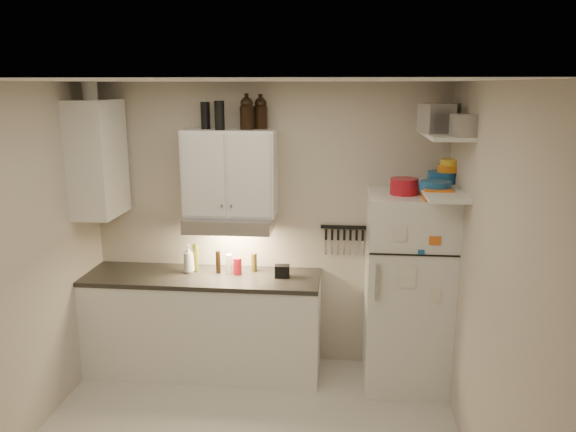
{
  "coord_description": "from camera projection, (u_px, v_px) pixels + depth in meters",
  "views": [
    {
      "loc": [
        0.68,
        -3.44,
        2.58
      ],
      "look_at": [
        0.25,
        0.9,
        1.55
      ],
      "focal_mm": 35.0,
      "sensor_mm": 36.0,
      "label": 1
    }
  ],
  "objects": [
    {
      "name": "thermos_a",
      "position": [
        219.0,
        115.0,
        4.72
      ],
      "size": [
        0.11,
        0.11,
        0.24
      ],
      "primitive_type": "cylinder",
      "rotation": [
        0.0,
        0.0,
        0.41
      ],
      "color": "black",
      "rests_on": "upper_cabinet"
    },
    {
      "name": "clear_bottle",
      "position": [
        229.0,
        264.0,
        5.04
      ],
      "size": [
        0.07,
        0.07,
        0.17
      ],
      "primitive_type": "cylinder",
      "rotation": [
        0.0,
        0.0,
        0.28
      ],
      "color": "silver",
      "rests_on": "countertop"
    },
    {
      "name": "side_cabinet",
      "position": [
        98.0,
        159.0,
        4.85
      ],
      "size": [
        0.33,
        0.55,
        1.0
      ],
      "primitive_type": "cube",
      "color": "white",
      "rests_on": "left_wall"
    },
    {
      "name": "bowl_yellow",
      "position": [
        450.0,
        162.0,
        4.62
      ],
      "size": [
        0.15,
        0.15,
        0.05
      ],
      "primitive_type": "cylinder",
      "color": "yellow",
      "rests_on": "bowl_orange"
    },
    {
      "name": "stock_pot",
      "position": [
        441.0,
        116.0,
        4.56
      ],
      "size": [
        0.31,
        0.31,
        0.22
      ],
      "primitive_type": "cylinder",
      "rotation": [
        0.0,
        0.0,
        0.02
      ],
      "color": "silver",
      "rests_on": "shelf_hi"
    },
    {
      "name": "oil_bottle",
      "position": [
        196.0,
        258.0,
        5.07
      ],
      "size": [
        0.05,
        0.05,
        0.26
      ],
      "primitive_type": "cylinder",
      "rotation": [
        0.0,
        0.0,
        -0.05
      ],
      "color": "#595D17",
      "rests_on": "countertop"
    },
    {
      "name": "tin_b",
      "position": [
        464.0,
        125.0,
        3.94
      ],
      "size": [
        0.19,
        0.19,
        0.16
      ],
      "primitive_type": "cube",
      "rotation": [
        0.0,
        0.0,
        0.2
      ],
      "color": "#AAAAAD",
      "rests_on": "shelf_hi"
    },
    {
      "name": "plates",
      "position": [
        435.0,
        185.0,
        4.4
      ],
      "size": [
        0.26,
        0.26,
        0.06
      ],
      "primitive_type": "cylinder",
      "rotation": [
        0.0,
        0.0,
        -0.07
      ],
      "color": "#1A5590",
      "rests_on": "shelf_lo"
    },
    {
      "name": "bowl_orange",
      "position": [
        449.0,
        168.0,
        4.64
      ],
      "size": [
        0.19,
        0.19,
        0.06
      ],
      "primitive_type": "cylinder",
      "color": "orange",
      "rests_on": "bowl_teal"
    },
    {
      "name": "tin_a",
      "position": [
        436.0,
        119.0,
        4.24
      ],
      "size": [
        0.27,
        0.26,
        0.22
      ],
      "primitive_type": "cube",
      "rotation": [
        0.0,
        0.0,
        0.35
      ],
      "color": "#AAAAAD",
      "rests_on": "shelf_hi"
    },
    {
      "name": "book_stack",
      "position": [
        437.0,
        193.0,
        4.4
      ],
      "size": [
        0.22,
        0.27,
        0.09
      ],
      "primitive_type": "cube",
      "rotation": [
        0.0,
        0.0,
        -0.01
      ],
      "color": "orange",
      "rests_on": "fridge"
    },
    {
      "name": "spice_jar",
      "position": [
        430.0,
        190.0,
        4.52
      ],
      "size": [
        0.07,
        0.07,
        0.1
      ],
      "primitive_type": "cylinder",
      "rotation": [
        0.0,
        0.0,
        -0.18
      ],
      "color": "silver",
      "rests_on": "fridge"
    },
    {
      "name": "fridge",
      "position": [
        407.0,
        291.0,
        4.8
      ],
      "size": [
        0.7,
        0.68,
        1.7
      ],
      "primitive_type": "cube",
      "color": "white",
      "rests_on": "floor"
    },
    {
      "name": "caddy",
      "position": [
        282.0,
        271.0,
        4.93
      ],
      "size": [
        0.13,
        0.1,
        0.11
      ],
      "primitive_type": "cube",
      "rotation": [
        0.0,
        0.0,
        0.05
      ],
      "color": "black",
      "rests_on": "countertop"
    },
    {
      "name": "soap_bottle",
      "position": [
        189.0,
        257.0,
        5.03
      ],
      "size": [
        0.14,
        0.14,
        0.29
      ],
      "primitive_type": "imported",
      "rotation": [
        0.0,
        0.0,
        0.38
      ],
      "color": "white",
      "rests_on": "countertop"
    },
    {
      "name": "growler_b",
      "position": [
        261.0,
        113.0,
        4.81
      ],
      "size": [
        0.15,
        0.15,
        0.28
      ],
      "primitive_type": null,
      "rotation": [
        0.0,
        0.0,
        0.29
      ],
      "color": "black",
      "rests_on": "upper_cabinet"
    },
    {
      "name": "dutch_oven",
      "position": [
        404.0,
        186.0,
        4.57
      ],
      "size": [
        0.29,
        0.29,
        0.13
      ],
      "primitive_type": "cylinder",
      "rotation": [
        0.0,
        0.0,
        0.34
      ],
      "color": "#AB1420",
      "rests_on": "fridge"
    },
    {
      "name": "growler_a",
      "position": [
        247.0,
        113.0,
        4.76
      ],
      "size": [
        0.13,
        0.13,
        0.28
      ],
      "primitive_type": null,
      "rotation": [
        0.0,
        0.0,
        -0.12
      ],
      "color": "black",
      "rests_on": "upper_cabinet"
    },
    {
      "name": "shelf_hi",
      "position": [
        444.0,
        134.0,
        4.34
      ],
      "size": [
        0.3,
        0.95,
        0.03
      ],
      "primitive_type": "cube",
      "color": "white",
      "rests_on": "right_wall"
    },
    {
      "name": "shelf_lo",
      "position": [
        440.0,
        190.0,
        4.44
      ],
      "size": [
        0.3,
        0.95,
        0.03
      ],
      "primitive_type": "cube",
      "color": "white",
      "rests_on": "right_wall"
    },
    {
      "name": "range_hood",
      "position": [
        230.0,
        223.0,
        4.93
      ],
      "size": [
        0.76,
        0.46,
        0.12
      ],
      "primitive_type": "cube",
      "color": "silver",
      "rests_on": "back_wall"
    },
    {
      "name": "knife_strip",
      "position": [
        344.0,
        227.0,
        5.06
      ],
      "size": [
        0.42,
        0.02,
        0.03
      ],
      "primitive_type": "cube",
      "color": "black",
      "rests_on": "back_wall"
    },
    {
      "name": "red_jar",
      "position": [
        237.0,
        266.0,
        5.0
      ],
      "size": [
        0.1,
        0.1,
        0.15
      ],
      "primitive_type": "cylinder",
      "rotation": [
        0.0,
        0.0,
        0.38
      ],
      "color": "#AB1420",
      "rests_on": "countertop"
    },
    {
      "name": "pepper_mill",
      "position": [
        254.0,
        262.0,
        5.08
      ],
      "size": [
        0.05,
        0.05,
        0.17
      ],
      "primitive_type": "cylinder",
      "rotation": [
        0.0,
        0.0,
        0.02
      ],
      "color": "brown",
      "rests_on": "countertop"
    },
    {
      "name": "upper_cabinet",
      "position": [
        230.0,
        173.0,
        4.9
      ],
      "size": [
        0.8,
        0.33,
        0.75
      ],
      "primitive_type": "cube",
      "color": "white",
      "rests_on": "back_wall"
    },
    {
      "name": "countertop",
      "position": [
        202.0,
        277.0,
        5.0
      ],
      "size": [
        2.1,
        0.62,
        0.04
      ],
      "primitive_type": "cube",
      "color": "#2A2724",
      "rests_on": "base_cabinet"
    },
    {
      "name": "back_wall",
      "position": [
        268.0,
        227.0,
        5.16
      ],
      "size": [
        3.2,
        0.02,
        2.6
      ],
      "primitive_type": "cube",
      "color": "#BEB3A2",
      "rests_on": "ground"
    },
    {
      "name": "side_jar",
      "position": [
        90.0,
        89.0,
        4.68
      ],
      "size": [
        0.13,
        0.13,
        0.17
      ],
      "primitive_type": "cylinder",
      "rotation": [
        0.0,
        0.0,
        0.06
      ],
      "color": "silver",
      "rests_on": "side_cabinet"
    },
    {
      "name": "left_wall",
      "position": [
        6.0,
        275.0,
        3.85
      ],
      "size": [
        0.02,
        3.0,
        2.6
      ],
      "primitive_type": "cube",
      "color": "#BEB3A2",
      "rests_on": "ground"
    },
    {
      "name": "right_wall",
      "position": [
        488.0,
        292.0,
        3.54
      ],
      "size": [
        0.02,
        3.0,
        2.6
      ],
      "primitive_type": "cube",
      "color": "#BEB3A2",
      "rests_on": "ground"
    },
    {
      "name": "base_cabinet",
      "position": [
        204.0,
        325.0,
        5.11
      ],
      "size": [
        2.1,
        0.6,
        0.88
      ],
      "primitive_type": "cube",
      "color": "white",
      "rests_on": "floor"
    },
    {
      "name": "ceiling",
      "position": [
        232.0,
        79.0,
        3.39
      ],
      "size": [
        3.2,
        3.0,
        0.02
      ],
      "primitive_type": "cube",
      "color": "white",
      "rests_on": "ground"
    },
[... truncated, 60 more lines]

